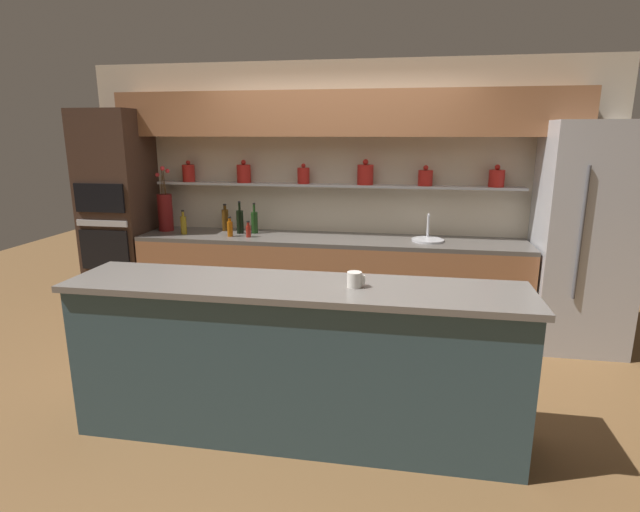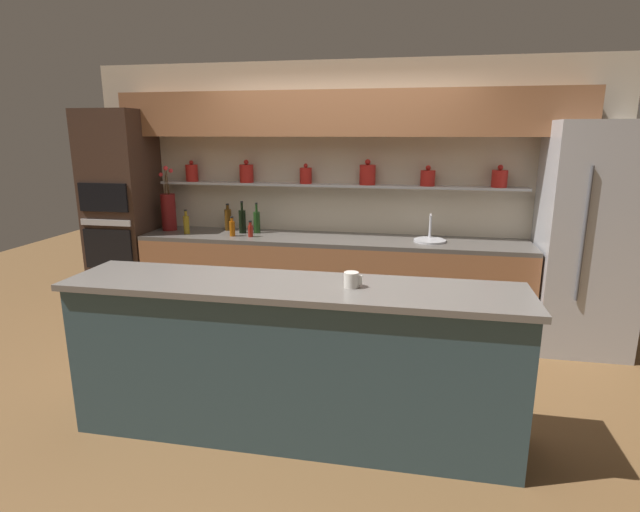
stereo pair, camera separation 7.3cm
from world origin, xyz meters
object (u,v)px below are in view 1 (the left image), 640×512
(bottle_wine_3, at_px, (254,222))
(bottle_spirit_5, at_px, (225,219))
(refrigerator, at_px, (583,238))
(oven_tower, at_px, (120,216))
(bottle_sauce_1, at_px, (230,228))
(coffee_mug, at_px, (355,280))
(bottle_oil_4, at_px, (184,224))
(flower_vase, at_px, (165,211))
(sink_fixture, at_px, (428,239))
(bottle_sauce_0, at_px, (248,230))
(bottle_wine_2, at_px, (240,221))

(bottle_wine_3, height_order, bottle_spirit_5, bottle_wine_3)
(refrigerator, bearing_deg, oven_tower, 179.53)
(bottle_sauce_1, height_order, coffee_mug, bottle_sauce_1)
(bottle_sauce_1, bearing_deg, bottle_spirit_5, 118.30)
(refrigerator, distance_m, bottle_oil_4, 3.76)
(flower_vase, height_order, bottle_sauce_1, flower_vase)
(sink_fixture, height_order, bottle_spirit_5, bottle_spirit_5)
(sink_fixture, bearing_deg, oven_tower, -179.78)
(oven_tower, relative_size, bottle_wine_3, 6.92)
(bottle_sauce_1, xyz_separation_m, coffee_mug, (1.42, -1.77, 0.06))
(sink_fixture, bearing_deg, refrigerator, -2.07)
(bottle_oil_4, distance_m, coffee_mug, 2.63)
(bottle_sauce_0, relative_size, bottle_sauce_1, 0.82)
(sink_fixture, bearing_deg, coffee_mug, -104.73)
(bottle_sauce_1, relative_size, bottle_spirit_5, 0.70)
(oven_tower, xyz_separation_m, bottle_wine_2, (1.29, 0.06, -0.03))
(bottle_wine_2, relative_size, bottle_oil_4, 1.34)
(sink_fixture, distance_m, bottle_wine_3, 1.73)
(bottle_spirit_5, relative_size, coffee_mug, 2.59)
(bottle_spirit_5, bearing_deg, bottle_sauce_1, -61.70)
(bottle_sauce_1, relative_size, coffee_mug, 1.81)
(bottle_wine_2, distance_m, bottle_spirit_5, 0.23)
(bottle_sauce_0, height_order, bottle_sauce_1, bottle_sauce_1)
(bottle_wine_3, bearing_deg, flower_vase, -178.42)
(refrigerator, bearing_deg, bottle_wine_2, 178.22)
(flower_vase, distance_m, bottle_wine_2, 0.81)
(bottle_wine_2, xyz_separation_m, bottle_wine_3, (0.14, 0.03, -0.01))
(flower_vase, relative_size, sink_fixture, 2.22)
(bottle_spirit_5, bearing_deg, bottle_wine_3, -12.54)
(refrigerator, height_order, bottle_spirit_5, refrigerator)
(sink_fixture, distance_m, bottle_wine_2, 1.87)
(refrigerator, distance_m, bottle_sauce_1, 3.26)
(oven_tower, height_order, bottle_spirit_5, oven_tower)
(bottle_wine_3, relative_size, bottle_spirit_5, 1.10)
(refrigerator, height_order, sink_fixture, refrigerator)
(bottle_wine_3, bearing_deg, bottle_sauce_0, -90.04)
(refrigerator, xyz_separation_m, bottle_sauce_0, (-3.07, -0.07, -0.02))
(coffee_mug, bearing_deg, flower_vase, 138.30)
(oven_tower, height_order, bottle_wine_3, oven_tower)
(bottle_wine_2, relative_size, bottle_wine_3, 1.06)
(bottle_wine_2, height_order, bottle_oil_4, bottle_wine_2)
(refrigerator, bearing_deg, bottle_sauce_0, -178.72)
(bottle_oil_4, bearing_deg, refrigerator, 0.59)
(bottle_sauce_1, xyz_separation_m, bottle_oil_4, (-0.50, 0.03, 0.02))
(refrigerator, distance_m, flower_vase, 4.03)
(flower_vase, bearing_deg, bottle_sauce_0, -10.56)
(sink_fixture, relative_size, bottle_spirit_5, 1.08)
(oven_tower, distance_m, sink_fixture, 3.16)
(oven_tower, height_order, coffee_mug, oven_tower)
(flower_vase, distance_m, coffee_mug, 2.93)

